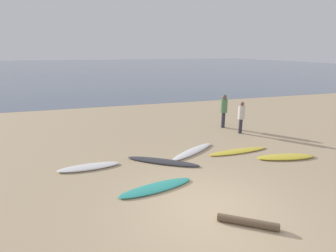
{
  "coord_description": "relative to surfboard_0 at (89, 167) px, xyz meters",
  "views": [
    {
      "loc": [
        -2.66,
        -5.21,
        3.85
      ],
      "look_at": [
        0.67,
        5.54,
        0.6
      ],
      "focal_mm": 28.07,
      "sensor_mm": 36.0,
      "label": 1
    }
  ],
  "objects": [
    {
      "name": "surfboard_4",
      "position": [
        5.63,
        -0.2,
        -0.01
      ],
      "size": [
        2.58,
        0.56,
        0.07
      ],
      "primitive_type": "ellipsoid",
      "rotation": [
        0.0,
        0.0,
        0.04
      ],
      "color": "yellow",
      "rests_on": "ground"
    },
    {
      "name": "surfboard_3",
      "position": [
        3.93,
        0.29,
        -0.0
      ],
      "size": [
        2.32,
        1.65,
        0.09
      ],
      "primitive_type": "ellipsoid",
      "rotation": [
        0.0,
        0.0,
        0.55
      ],
      "color": "white",
      "rests_on": "ground"
    },
    {
      "name": "driftwood_log",
      "position": [
        3.4,
        -4.22,
        0.04
      ],
      "size": [
        1.22,
        0.92,
        0.18
      ],
      "primitive_type": "cylinder",
      "rotation": [
        0.0,
        1.57,
        -0.6
      ],
      "color": "brown",
      "rests_on": "ground"
    },
    {
      "name": "surfboard_2",
      "position": [
        2.52,
        -0.29,
        -0.01
      ],
      "size": [
        2.49,
        1.88,
        0.08
      ],
      "primitive_type": "ellipsoid",
      "rotation": [
        0.0,
        0.0,
        -0.59
      ],
      "color": "#333338",
      "rests_on": "ground"
    },
    {
      "name": "surfboard_1",
      "position": [
        1.83,
        -2.01,
        -0.01
      ],
      "size": [
        2.35,
        1.0,
        0.08
      ],
      "primitive_type": "ellipsoid",
      "rotation": [
        0.0,
        0.0,
        0.2
      ],
      "color": "teal",
      "rests_on": "ground"
    },
    {
      "name": "ground_plane",
      "position": [
        2.81,
        6.62,
        -0.15
      ],
      "size": [
        120.0,
        120.0,
        0.2
      ],
      "primitive_type": "cube",
      "color": "tan",
      "rests_on": "ground"
    },
    {
      "name": "surfboard_5",
      "position": [
        7.0,
        -1.26,
        0.0
      ],
      "size": [
        2.28,
        0.99,
        0.1
      ],
      "primitive_type": "ellipsoid",
      "rotation": [
        0.0,
        0.0,
        -0.19
      ],
      "color": "yellow",
      "rests_on": "ground"
    },
    {
      "name": "ocean_water",
      "position": [
        2.81,
        60.15,
        -0.05
      ],
      "size": [
        140.0,
        100.0,
        0.01
      ],
      "primitive_type": "cube",
      "color": "slate",
      "rests_on": "ground"
    },
    {
      "name": "person_1",
      "position": [
        6.74,
        3.06,
        0.96
      ],
      "size": [
        0.35,
        0.35,
        1.71
      ],
      "rotation": [
        0.0,
        0.0,
        0.97
      ],
      "color": "#2D2D38",
      "rests_on": "ground"
    },
    {
      "name": "person_0",
      "position": [
        7.05,
        1.93,
        0.86
      ],
      "size": [
        0.31,
        0.31,
        1.53
      ],
      "rotation": [
        0.0,
        0.0,
        1.13
      ],
      "color": "#2D2D38",
      "rests_on": "ground"
    },
    {
      "name": "surfboard_0",
      "position": [
        0.0,
        0.0,
        0.0
      ],
      "size": [
        2.06,
        0.63,
        0.1
      ],
      "primitive_type": "ellipsoid",
      "rotation": [
        0.0,
        0.0,
        0.04
      ],
      "color": "white",
      "rests_on": "ground"
    }
  ]
}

